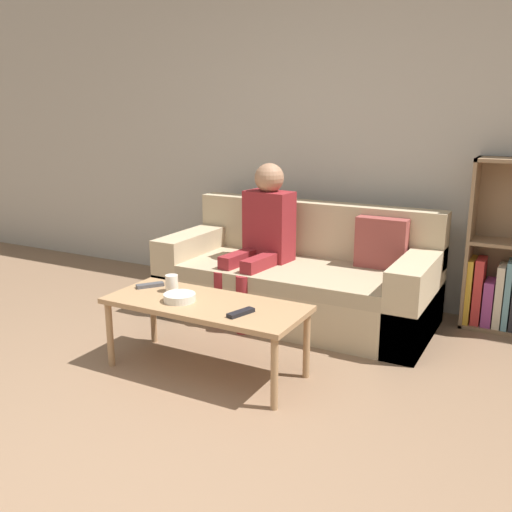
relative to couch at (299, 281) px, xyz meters
name	(u,v)px	position (x,y,z in m)	size (l,w,h in m)	color
ground_plane	(81,491)	(0.05, -2.28, -0.28)	(22.00, 22.00, 0.00)	#84664C
wall_back	(339,136)	(0.05, 0.62, 1.02)	(12.00, 0.06, 2.60)	#B7B2A8
couch	(299,281)	(0.00, 0.00, 0.00)	(1.97, 0.89, 0.82)	tan
bookshelf	(508,267)	(1.37, 0.46, 0.17)	(0.58, 0.28, 1.19)	#8E7051
coffee_table	(205,309)	(-0.10, -1.11, 0.11)	(1.18, 0.49, 0.43)	#A87F56
person_adult	(263,230)	(-0.26, -0.08, 0.37)	(0.39, 0.65, 1.13)	maroon
cup_near	(172,283)	(-0.39, -1.04, 0.21)	(0.08, 0.08, 0.10)	silver
tv_remote_0	(241,313)	(0.18, -1.19, 0.17)	(0.10, 0.18, 0.02)	black
tv_remote_1	(150,285)	(-0.56, -1.03, 0.17)	(0.14, 0.16, 0.02)	#47474C
snack_bowl	(180,297)	(-0.24, -1.16, 0.18)	(0.18, 0.18, 0.05)	beige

